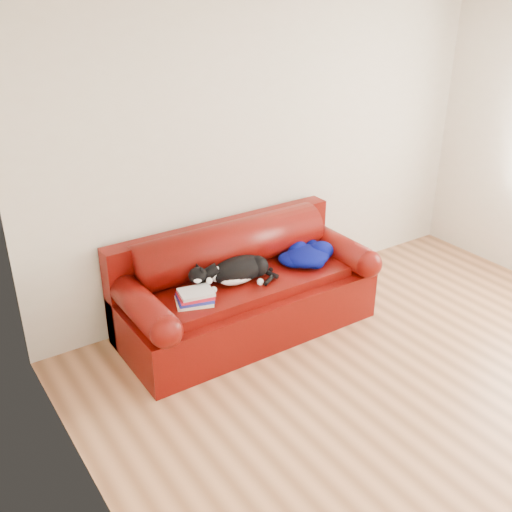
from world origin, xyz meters
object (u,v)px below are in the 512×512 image
(sofa_base, at_px, (246,304))
(blanket, at_px, (307,254))
(book_stack, at_px, (195,297))
(cat, at_px, (238,271))

(sofa_base, xyz_separation_m, blanket, (0.58, -0.05, 0.33))
(book_stack, bearing_deg, cat, 13.49)
(sofa_base, distance_m, blanket, 0.67)
(book_stack, height_order, cat, cat)
(blanket, bearing_deg, book_stack, -175.42)
(cat, height_order, blanket, cat)
(cat, relative_size, blanket, 1.15)
(cat, bearing_deg, sofa_base, 34.78)
(book_stack, relative_size, blanket, 0.55)
(sofa_base, xyz_separation_m, cat, (-0.10, -0.04, 0.36))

